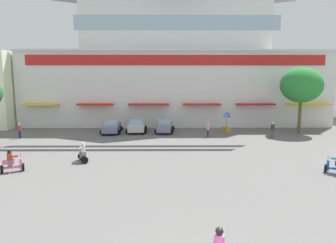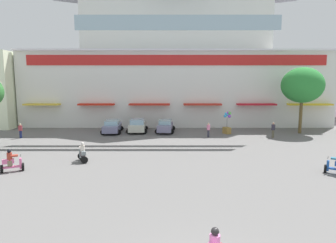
{
  "view_description": "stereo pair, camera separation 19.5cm",
  "coord_description": "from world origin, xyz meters",
  "px_view_note": "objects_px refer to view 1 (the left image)",
  "views": [
    {
      "loc": [
        -1.26,
        -7.21,
        5.84
      ],
      "look_at": [
        -1.07,
        17.53,
        2.51
      ],
      "focal_mm": 30.94,
      "sensor_mm": 36.0,
      "label": 1
    },
    {
      "loc": [
        -1.06,
        -7.21,
        5.84
      ],
      "look_at": [
        -1.07,
        17.53,
        2.51
      ],
      "focal_mm": 30.94,
      "sensor_mm": 36.0,
      "label": 2
    }
  ],
  "objects_px": {
    "scooter_rider_4": "(12,163)",
    "pedestrian_2": "(273,129)",
    "pedestrian_1": "(208,129)",
    "balloon_vendor_cart": "(226,124)",
    "plaza_tree_1": "(301,85)",
    "parked_car_1": "(137,126)",
    "parked_car_0": "(112,127)",
    "parked_car_2": "(165,126)",
    "scooter_rider_0": "(83,153)",
    "pedestrian_0": "(19,130)"
  },
  "relations": [
    {
      "from": "parked_car_0",
      "to": "pedestrian_1",
      "type": "relative_size",
      "value": 2.9
    },
    {
      "from": "parked_car_2",
      "to": "pedestrian_1",
      "type": "bearing_deg",
      "value": -33.59
    },
    {
      "from": "plaza_tree_1",
      "to": "parked_car_2",
      "type": "relative_size",
      "value": 1.76
    },
    {
      "from": "pedestrian_1",
      "to": "plaza_tree_1",
      "type": "bearing_deg",
      "value": 12.67
    },
    {
      "from": "plaza_tree_1",
      "to": "pedestrian_0",
      "type": "height_order",
      "value": "plaza_tree_1"
    },
    {
      "from": "pedestrian_2",
      "to": "parked_car_1",
      "type": "bearing_deg",
      "value": 166.58
    },
    {
      "from": "parked_car_2",
      "to": "pedestrian_1",
      "type": "xyz_separation_m",
      "value": [
        4.67,
        -3.1,
        0.12
      ]
    },
    {
      "from": "scooter_rider_0",
      "to": "pedestrian_0",
      "type": "xyz_separation_m",
      "value": [
        -9.27,
        9.19,
        0.26
      ]
    },
    {
      "from": "parked_car_2",
      "to": "scooter_rider_0",
      "type": "xyz_separation_m",
      "value": [
        -6.05,
        -12.82,
        -0.12
      ]
    },
    {
      "from": "scooter_rider_0",
      "to": "plaza_tree_1",
      "type": "bearing_deg",
      "value": 29.32
    },
    {
      "from": "parked_car_1",
      "to": "plaza_tree_1",
      "type": "bearing_deg",
      "value": -1.95
    },
    {
      "from": "balloon_vendor_cart",
      "to": "scooter_rider_4",
      "type": "bearing_deg",
      "value": -140.05
    },
    {
      "from": "parked_car_1",
      "to": "scooter_rider_0",
      "type": "xyz_separation_m",
      "value": [
        -2.72,
        -12.84,
        -0.16
      ]
    },
    {
      "from": "parked_car_0",
      "to": "pedestrian_2",
      "type": "xyz_separation_m",
      "value": [
        17.7,
        -3.13,
        0.18
      ]
    },
    {
      "from": "plaza_tree_1",
      "to": "pedestrian_1",
      "type": "height_order",
      "value": "plaza_tree_1"
    },
    {
      "from": "parked_car_0",
      "to": "scooter_rider_0",
      "type": "bearing_deg",
      "value": -89.27
    },
    {
      "from": "scooter_rider_4",
      "to": "pedestrian_0",
      "type": "bearing_deg",
      "value": 114.49
    },
    {
      "from": "parked_car_1",
      "to": "pedestrian_0",
      "type": "distance_m",
      "value": 12.53
    },
    {
      "from": "pedestrian_1",
      "to": "pedestrian_2",
      "type": "xyz_separation_m",
      "value": [
        6.82,
        -0.42,
        0.07
      ]
    },
    {
      "from": "parked_car_1",
      "to": "pedestrian_2",
      "type": "height_order",
      "value": "pedestrian_2"
    },
    {
      "from": "pedestrian_2",
      "to": "balloon_vendor_cart",
      "type": "relative_size",
      "value": 0.65
    },
    {
      "from": "parked_car_0",
      "to": "scooter_rider_4",
      "type": "bearing_deg",
      "value": -104.26
    },
    {
      "from": "plaza_tree_1",
      "to": "parked_car_1",
      "type": "distance_m",
      "value": 19.58
    },
    {
      "from": "plaza_tree_1",
      "to": "pedestrian_2",
      "type": "xyz_separation_m",
      "value": [
        -4.16,
        -2.89,
        -4.62
      ]
    },
    {
      "from": "pedestrian_1",
      "to": "balloon_vendor_cart",
      "type": "relative_size",
      "value": 0.6
    },
    {
      "from": "parked_car_2",
      "to": "pedestrian_2",
      "type": "relative_size",
      "value": 2.6
    },
    {
      "from": "parked_car_0",
      "to": "parked_car_1",
      "type": "xyz_separation_m",
      "value": [
        2.88,
        0.4,
        0.03
      ]
    },
    {
      "from": "scooter_rider_4",
      "to": "pedestrian_2",
      "type": "relative_size",
      "value": 0.92
    },
    {
      "from": "scooter_rider_0",
      "to": "pedestrian_2",
      "type": "bearing_deg",
      "value": 27.93
    },
    {
      "from": "pedestrian_1",
      "to": "balloon_vendor_cart",
      "type": "bearing_deg",
      "value": 41.1
    },
    {
      "from": "parked_car_1",
      "to": "pedestrian_0",
      "type": "bearing_deg",
      "value": -163.07
    },
    {
      "from": "parked_car_0",
      "to": "balloon_vendor_cart",
      "type": "bearing_deg",
      "value": -2.54
    },
    {
      "from": "pedestrian_1",
      "to": "pedestrian_0",
      "type": "bearing_deg",
      "value": -178.47
    },
    {
      "from": "scooter_rider_0",
      "to": "pedestrian_2",
      "type": "distance_m",
      "value": 19.86
    },
    {
      "from": "plaza_tree_1",
      "to": "parked_car_1",
      "type": "bearing_deg",
      "value": 178.05
    },
    {
      "from": "scooter_rider_4",
      "to": "pedestrian_0",
      "type": "distance_m",
      "value": 12.82
    },
    {
      "from": "parked_car_2",
      "to": "pedestrian_0",
      "type": "bearing_deg",
      "value": -166.64
    },
    {
      "from": "parked_car_2",
      "to": "parked_car_1",
      "type": "bearing_deg",
      "value": 179.79
    },
    {
      "from": "parked_car_2",
      "to": "scooter_rider_4",
      "type": "relative_size",
      "value": 2.83
    },
    {
      "from": "parked_car_1",
      "to": "balloon_vendor_cart",
      "type": "relative_size",
      "value": 1.55
    },
    {
      "from": "parked_car_0",
      "to": "scooter_rider_4",
      "type": "height_order",
      "value": "scooter_rider_4"
    },
    {
      "from": "plaza_tree_1",
      "to": "parked_car_2",
      "type": "bearing_deg",
      "value": 177.68
    },
    {
      "from": "plaza_tree_1",
      "to": "parked_car_1",
      "type": "relative_size",
      "value": 1.91
    },
    {
      "from": "scooter_rider_0",
      "to": "scooter_rider_4",
      "type": "height_order",
      "value": "scooter_rider_4"
    },
    {
      "from": "parked_car_1",
      "to": "pedestrian_1",
      "type": "height_order",
      "value": "parked_car_1"
    },
    {
      "from": "parked_car_0",
      "to": "pedestrian_0",
      "type": "relative_size",
      "value": 2.85
    },
    {
      "from": "plaza_tree_1",
      "to": "balloon_vendor_cart",
      "type": "bearing_deg",
      "value": -177.68
    },
    {
      "from": "plaza_tree_1",
      "to": "pedestrian_0",
      "type": "distance_m",
      "value": 31.46
    },
    {
      "from": "parked_car_1",
      "to": "parked_car_2",
      "type": "height_order",
      "value": "parked_car_1"
    },
    {
      "from": "parked_car_0",
      "to": "scooter_rider_0",
      "type": "xyz_separation_m",
      "value": [
        0.16,
        -12.43,
        -0.13
      ]
    }
  ]
}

